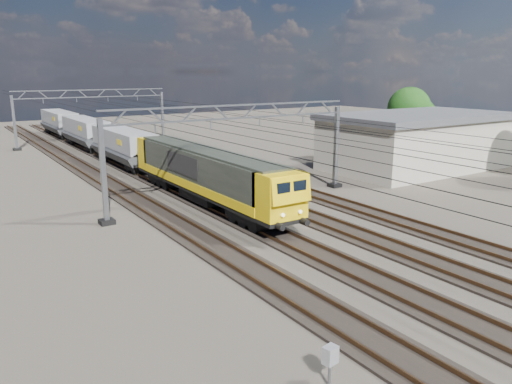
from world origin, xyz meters
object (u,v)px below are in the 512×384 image
catenary_gantry_mid (236,150)px  locomotive (205,172)px  hopper_wagon_third (60,121)px  catenary_gantry_far (94,115)px  tree_far (412,110)px  hopper_wagon_mid (86,131)px  industrial_shed (417,141)px  hopper_wagon_lead (124,144)px  trackside_cabinet (330,356)px

catenary_gantry_mid → locomotive: catenary_gantry_mid is taller
hopper_wagon_third → catenary_gantry_far: bearing=-79.7°
catenary_gantry_far → hopper_wagon_third: bearing=100.3°
catenary_gantry_mid → catenary_gantry_far: (0.00, 36.00, 0.00)m
catenary_gantry_far → tree_far: 40.09m
catenary_gantry_far → tree_far: bearing=-40.8°
catenary_gantry_mid → tree_far: 31.87m
catenary_gantry_far → locomotive: bearing=-93.3°
hopper_wagon_mid → hopper_wagon_third: same height
hopper_wagon_third → industrial_shed: bearing=-62.0°
locomotive → hopper_wagon_mid: size_ratio=1.62×
hopper_wagon_mid → hopper_wagon_third: size_ratio=1.00×
hopper_wagon_mid → industrial_shed: bearing=-52.1°
catenary_gantry_mid → catenary_gantry_far: 36.00m
catenary_gantry_far → industrial_shed: catenary_gantry_far is taller
catenary_gantry_far → tree_far: tree_far is taller
catenary_gantry_mid → hopper_wagon_lead: size_ratio=1.53×
industrial_shed → tree_far: (8.32, 7.79, 2.12)m
catenary_gantry_mid → trackside_cabinet: size_ratio=14.93×
catenary_gantry_mid → industrial_shed: (22.00, 2.00, -1.18)m
catenary_gantry_mid → hopper_wagon_third: size_ratio=1.53×
catenary_gantry_far → hopper_wagon_third: size_ratio=1.53×
tree_far → hopper_wagon_mid: bearing=144.5°
catenary_gantry_far → tree_far: size_ratio=2.62×
catenary_gantry_far → hopper_wagon_lead: bearing=-96.6°
hopper_wagon_lead → hopper_wagon_third: size_ratio=1.00×
catenary_gantry_far → hopper_wagon_lead: catenary_gantry_far is taller
trackside_cabinet → tree_far: size_ratio=0.18×
locomotive → hopper_wagon_lead: (-0.00, 17.70, -0.09)m
locomotive → industrial_shed: 24.03m
catenary_gantry_mid → hopper_wagon_lead: 18.83m
hopper_wagon_third → tree_far: tree_far is taller
industrial_shed → hopper_wagon_mid: bearing=127.9°
tree_far → hopper_wagon_third: bearing=130.9°
catenary_gantry_mid → hopper_wagon_lead: (-2.00, 18.64, -1.67)m
hopper_wagon_third → trackside_cabinet: (-6.87, -67.29, -1.21)m
hopper_wagon_lead → hopper_wagon_third: 28.40m
locomotive → trackside_cabinet: locomotive is taller
catenary_gantry_mid → hopper_wagon_third: bearing=92.4°
catenary_gantry_mid → hopper_wagon_lead: catenary_gantry_mid is taller
trackside_cabinet → catenary_gantry_mid: bearing=56.4°
catenary_gantry_far → industrial_shed: size_ratio=1.07×
tree_far → hopper_wagon_lead: bearing=164.7°
catenary_gantry_mid → tree_far: size_ratio=2.62×
hopper_wagon_third → hopper_wagon_lead: bearing=-90.0°
locomotive → tree_far: 33.60m
catenary_gantry_mid → hopper_wagon_mid: size_ratio=1.53×
hopper_wagon_third → catenary_gantry_mid: bearing=-87.6°
industrial_shed → hopper_wagon_third: bearing=118.0°
catenary_gantry_far → hopper_wagon_third: 11.35m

